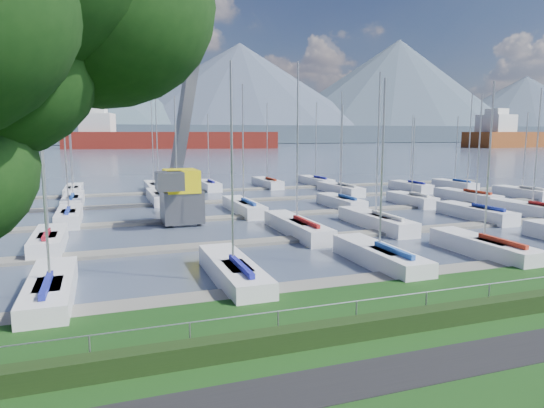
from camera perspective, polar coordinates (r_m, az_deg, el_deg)
name	(u,v)px	position (r m, az deg, el deg)	size (l,w,h in m)	color
path	(432,365)	(16.64, 18.27, -17.58)	(160.00, 2.00, 0.04)	black
water	(119,147)	(274.98, -17.51, 6.44)	(800.00, 540.00, 0.20)	#455065
hedge	(386,324)	(18.43, 13.27, -13.59)	(80.00, 0.70, 0.70)	black
fence	(381,298)	(18.45, 12.68, -10.73)	(0.04, 0.04, 80.00)	gray
foothill	(115,134)	(344.85, -17.98, 7.81)	(900.00, 80.00, 12.00)	#3E4C5A
mountains	(120,83)	(421.53, -17.49, 13.41)	(1190.00, 360.00, 115.00)	#455165
docks	(219,218)	(42.44, -6.28, -1.69)	(90.00, 41.60, 0.25)	slate
crane	(184,155)	(41.30, -10.35, 5.69)	(5.54, 13.21, 22.35)	#57595F
cargo_ship_mid	(164,140)	(237.46, -12.61, 7.33)	(99.89, 38.21, 21.50)	maroon
cargo_ship_east	(530,139)	(292.90, 28.11, 6.73)	(93.23, 30.44, 21.50)	brown
sailboat_fleet	(184,153)	(44.12, -10.27, 5.92)	(75.57, 49.34, 12.73)	maroon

